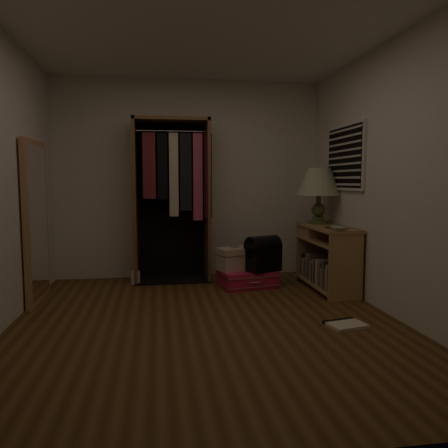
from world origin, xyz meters
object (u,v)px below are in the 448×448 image
Objects in this scene: table_lamp at (319,183)px; black_bag at (263,253)px; console_bookshelf at (326,256)px; open_wardrobe at (175,187)px; pink_suitcase at (247,278)px; floor_mirror at (36,222)px; white_jug at (135,277)px; train_case at (235,259)px.

black_bag is at bearing -170.37° from table_lamp.
table_lamp reaches higher than console_bookshelf.
open_wardrobe is 4.47× the size of black_bag.
pink_suitcase is 1.47m from table_lamp.
console_bookshelf is 0.74m from black_bag.
console_bookshelf reaches higher than black_bag.
floor_mirror is 2.56m from black_bag.
black_bag is 0.67× the size of table_lamp.
white_jug is at bearing 155.71° from pink_suitcase.
pink_suitcase is (2.34, 0.26, -0.75)m from floor_mirror.
black_bag is (-0.73, 0.15, 0.03)m from console_bookshelf.
train_case reaches higher than pink_suitcase.
train_case is (-0.14, 0.04, 0.24)m from pink_suitcase.
open_wardrobe is 2.99× the size of table_lamp.
table_lamp is (0.00, 0.28, 0.86)m from console_bookshelf.
console_bookshelf is 2.44× the size of black_bag.
black_bag is at bearing -14.98° from white_jug.
pink_suitcase is at bearing 166.23° from console_bookshelf.
white_jug is at bearing 146.82° from train_case.
train_case is (-1.05, 0.26, -0.05)m from console_bookshelf.
pink_suitcase is 3.69× the size of white_jug.
table_lamp is at bearing -14.76° from black_bag.
console_bookshelf is at bearing 0.68° from floor_mirror.
floor_mirror is at bearing 159.99° from black_bag.
console_bookshelf is at bearing -36.35° from black_bag.
open_wardrobe is at bearing 138.70° from pink_suitcase.
table_lamp reaches higher than black_bag.
pink_suitcase is at bearing 134.74° from black_bag.
floor_mirror reaches higher than white_jug.
console_bookshelf is 0.66× the size of floor_mirror.
table_lamp is (1.75, -0.45, 0.04)m from open_wardrobe.
floor_mirror is at bearing -148.72° from white_jug.
pink_suitcase is (0.84, -0.51, -1.11)m from open_wardrobe.
floor_mirror is 2.31× the size of pink_suitcase.
table_lamp is (3.24, 0.32, 0.40)m from floor_mirror.
pink_suitcase is at bearing -14.18° from white_jug.
open_wardrobe is 4.38× the size of train_case.
white_jug is at bearing 31.28° from floor_mirror.
white_jug is (-2.25, 0.56, -0.31)m from console_bookshelf.
floor_mirror reaches higher than table_lamp.
console_bookshelf reaches higher than train_case.
pink_suitcase is 0.37m from black_bag.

